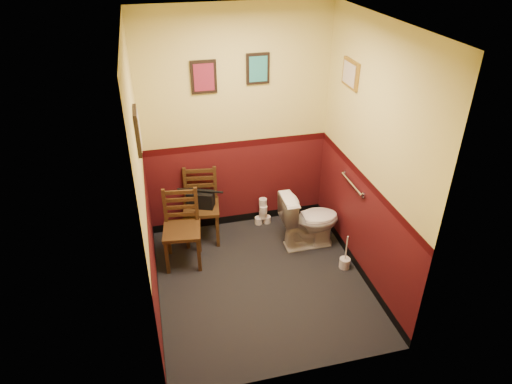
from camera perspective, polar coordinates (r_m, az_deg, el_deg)
floor at (r=5.07m, az=0.69°, el=-11.17°), size 2.20×2.40×0.00m
ceiling at (r=3.84m, az=0.95°, el=20.39°), size 2.20×2.40×0.00m
wall_back at (r=5.35m, az=-2.46°, el=8.31°), size 2.20×0.00×2.70m
wall_front at (r=3.33m, az=6.02°, el=-7.25°), size 2.20×0.00×2.70m
wall_left at (r=4.18m, az=-13.95°, el=0.57°), size 0.00×2.40×2.70m
wall_right at (r=4.66m, az=14.04°, el=3.82°), size 0.00×2.40×2.70m
grab_bar at (r=5.03m, az=11.92°, el=1.00°), size 0.05×0.56×0.06m
framed_print_back_a at (r=5.08m, az=-6.55°, el=14.09°), size 0.28×0.04×0.36m
framed_print_back_b at (r=5.17m, az=0.24°, el=15.16°), size 0.26×0.04×0.34m
framed_print_left at (r=4.06m, az=-14.58°, el=7.42°), size 0.04×0.30×0.38m
framed_print_right at (r=4.90m, az=11.72°, el=14.27°), size 0.04×0.34×0.28m
toilet at (r=5.44m, az=6.69°, el=-3.51°), size 0.71×0.40×0.69m
toilet_brush at (r=5.31m, az=11.03°, el=-8.63°), size 0.12×0.12×0.43m
chair_left at (r=5.17m, az=-9.24°, el=-4.52°), size 0.46×0.46×0.88m
chair_right at (r=5.52m, az=-6.85°, el=-1.71°), size 0.47×0.47×0.90m
handbag at (r=5.42m, az=-6.93°, el=-0.88°), size 0.35×0.26×0.23m
tp_stack at (r=5.87m, az=0.87°, el=-2.67°), size 0.21×0.13×0.36m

